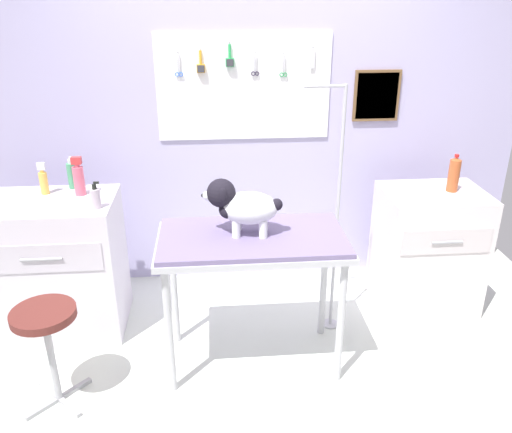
{
  "coord_description": "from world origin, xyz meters",
  "views": [
    {
      "loc": [
        -0.3,
        -2.47,
        2.13
      ],
      "look_at": [
        -0.07,
        0.16,
        0.97
      ],
      "focal_mm": 36.81,
      "sensor_mm": 36.0,
      "label": 1
    }
  ],
  "objects_px": {
    "grooming_table": "(252,249)",
    "stool": "(46,328)",
    "grooming_arm": "(335,224)",
    "soda_bottle": "(454,174)",
    "counter_left": "(59,265)",
    "cabinet_right": "(427,249)",
    "pump_bottle_white": "(72,175)",
    "dog": "(241,205)"
  },
  "relations": [
    {
      "from": "grooming_table",
      "to": "dog",
      "type": "bearing_deg",
      "value": 156.27
    },
    {
      "from": "dog",
      "to": "stool",
      "type": "relative_size",
      "value": 0.75
    },
    {
      "from": "grooming_table",
      "to": "soda_bottle",
      "type": "distance_m",
      "value": 1.51
    },
    {
      "from": "grooming_table",
      "to": "cabinet_right",
      "type": "distance_m",
      "value": 1.42
    },
    {
      "from": "grooming_table",
      "to": "stool",
      "type": "xyz_separation_m",
      "value": [
        -1.11,
        -0.27,
        -0.28
      ]
    },
    {
      "from": "stool",
      "to": "cabinet_right",
      "type": "bearing_deg",
      "value": 18.53
    },
    {
      "from": "dog",
      "to": "soda_bottle",
      "type": "height_order",
      "value": "dog"
    },
    {
      "from": "dog",
      "to": "soda_bottle",
      "type": "xyz_separation_m",
      "value": [
        1.45,
        0.52,
        -0.04
      ]
    },
    {
      "from": "grooming_table",
      "to": "soda_bottle",
      "type": "height_order",
      "value": "soda_bottle"
    },
    {
      "from": "grooming_table",
      "to": "grooming_arm",
      "type": "bearing_deg",
      "value": 29.5
    },
    {
      "from": "counter_left",
      "to": "cabinet_right",
      "type": "xyz_separation_m",
      "value": [
        2.51,
        0.05,
        -0.02
      ]
    },
    {
      "from": "counter_left",
      "to": "cabinet_right",
      "type": "relative_size",
      "value": 1.05
    },
    {
      "from": "stool",
      "to": "soda_bottle",
      "type": "height_order",
      "value": "soda_bottle"
    },
    {
      "from": "dog",
      "to": "counter_left",
      "type": "relative_size",
      "value": 0.49
    },
    {
      "from": "grooming_arm",
      "to": "cabinet_right",
      "type": "relative_size",
      "value": 1.88
    },
    {
      "from": "grooming_arm",
      "to": "dog",
      "type": "distance_m",
      "value": 0.72
    },
    {
      "from": "dog",
      "to": "cabinet_right",
      "type": "xyz_separation_m",
      "value": [
        1.34,
        0.51,
        -0.59
      ]
    },
    {
      "from": "dog",
      "to": "pump_bottle_white",
      "type": "bearing_deg",
      "value": 147.78
    },
    {
      "from": "grooming_table",
      "to": "stool",
      "type": "relative_size",
      "value": 1.81
    },
    {
      "from": "pump_bottle_white",
      "to": "stool",
      "type": "bearing_deg",
      "value": -88.85
    },
    {
      "from": "grooming_arm",
      "to": "stool",
      "type": "height_order",
      "value": "grooming_arm"
    },
    {
      "from": "soda_bottle",
      "to": "stool",
      "type": "bearing_deg",
      "value": -162.06
    },
    {
      "from": "counter_left",
      "to": "stool",
      "type": "xyz_separation_m",
      "value": [
        0.12,
        -0.75,
        0.03
      ]
    },
    {
      "from": "dog",
      "to": "counter_left",
      "type": "xyz_separation_m",
      "value": [
        -1.18,
        0.45,
        -0.57
      ]
    },
    {
      "from": "grooming_table",
      "to": "counter_left",
      "type": "distance_m",
      "value": 1.36
    },
    {
      "from": "grooming_table",
      "to": "pump_bottle_white",
      "type": "height_order",
      "value": "pump_bottle_white"
    },
    {
      "from": "counter_left",
      "to": "cabinet_right",
      "type": "bearing_deg",
      "value": 1.21
    },
    {
      "from": "grooming_table",
      "to": "soda_bottle",
      "type": "bearing_deg",
      "value": 21.32
    },
    {
      "from": "dog",
      "to": "pump_bottle_white",
      "type": "distance_m",
      "value": 1.27
    },
    {
      "from": "dog",
      "to": "grooming_arm",
      "type": "bearing_deg",
      "value": 25.0
    },
    {
      "from": "dog",
      "to": "cabinet_right",
      "type": "distance_m",
      "value": 1.55
    },
    {
      "from": "dog",
      "to": "stool",
      "type": "height_order",
      "value": "dog"
    },
    {
      "from": "counter_left",
      "to": "soda_bottle",
      "type": "height_order",
      "value": "soda_bottle"
    },
    {
      "from": "grooming_arm",
      "to": "dog",
      "type": "relative_size",
      "value": 3.65
    },
    {
      "from": "cabinet_right",
      "to": "pump_bottle_white",
      "type": "distance_m",
      "value": 2.48
    },
    {
      "from": "dog",
      "to": "counter_left",
      "type": "distance_m",
      "value": 1.38
    },
    {
      "from": "cabinet_right",
      "to": "pump_bottle_white",
      "type": "height_order",
      "value": "pump_bottle_white"
    },
    {
      "from": "counter_left",
      "to": "stool",
      "type": "height_order",
      "value": "counter_left"
    },
    {
      "from": "counter_left",
      "to": "stool",
      "type": "distance_m",
      "value": 0.76
    },
    {
      "from": "counter_left",
      "to": "grooming_arm",
      "type": "bearing_deg",
      "value": -5.44
    },
    {
      "from": "dog",
      "to": "cabinet_right",
      "type": "relative_size",
      "value": 0.51
    },
    {
      "from": "grooming_arm",
      "to": "soda_bottle",
      "type": "height_order",
      "value": "grooming_arm"
    }
  ]
}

